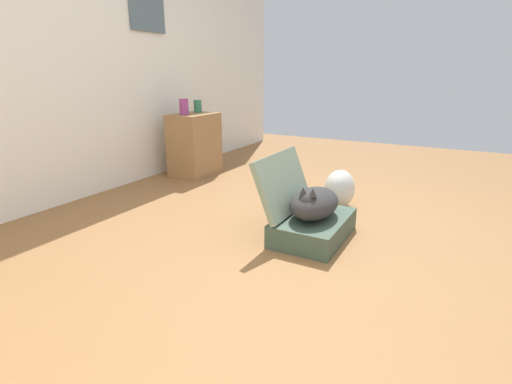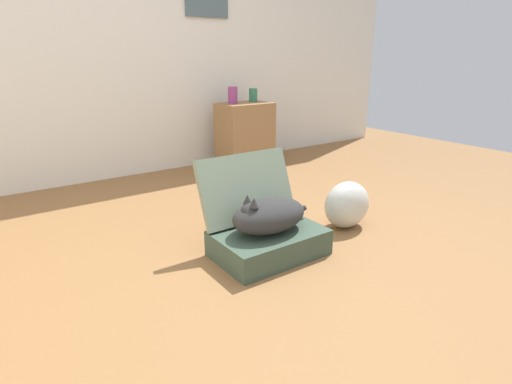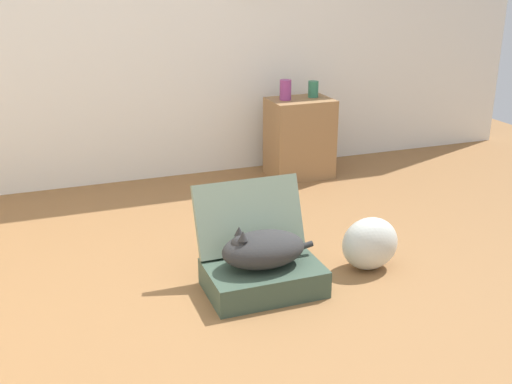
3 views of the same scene
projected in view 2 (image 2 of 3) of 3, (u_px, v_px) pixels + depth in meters
The scene contains 9 objects.
ground_plane at pixel (280, 271), 2.13m from camera, with size 7.68×7.68×0.00m, color olive.
wall_back at pixel (118, 25), 3.47m from camera, with size 6.40×0.15×2.60m.
suitcase_base at pixel (269, 243), 2.28m from camera, with size 0.59×0.40×0.14m, color #384C3D.
suitcase_lid at pixel (247, 188), 2.37m from camera, with size 0.59×0.40×0.04m, color gray.
cat at pixel (268, 215), 2.23m from camera, with size 0.52×0.28×0.22m.
plastic_bag_white at pixel (347, 205), 2.63m from camera, with size 0.33×0.23×0.30m, color silver.
side_table at pixel (245, 135), 4.01m from camera, with size 0.49×0.35×0.63m, color olive.
vase_tall at pixel (233, 95), 3.83m from camera, with size 0.09×0.09×0.15m, color #8C387A.
vase_short at pixel (253, 95), 3.98m from camera, with size 0.08×0.08×0.13m, color #2D7051.
Camera 2 is at (-1.18, -1.47, 1.07)m, focal length 28.83 mm.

